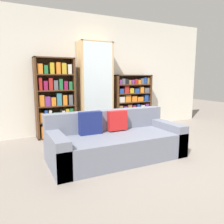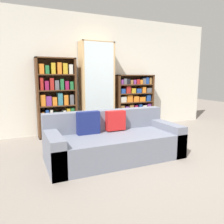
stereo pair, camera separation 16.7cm
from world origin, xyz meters
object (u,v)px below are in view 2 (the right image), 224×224
bookshelf_right (134,103)px  wine_bottle (125,127)px  bookshelf_left (57,100)px  display_cabinet (97,88)px  couch (113,142)px

bookshelf_right → wine_bottle: (-0.45, -0.41, -0.49)m
bookshelf_left → wine_bottle: 1.65m
bookshelf_left → display_cabinet: display_cabinet is taller
bookshelf_left → bookshelf_right: 1.92m
display_cabinet → bookshelf_left: bearing=179.0°
bookshelf_left → bookshelf_right: size_ratio=1.26×
bookshelf_right → bookshelf_left: bearing=180.0°
bookshelf_right → wine_bottle: bookshelf_right is taller
display_cabinet → bookshelf_right: size_ratio=1.54×
couch → display_cabinet: (0.34, 1.67, 0.77)m
bookshelf_right → couch: bearing=-128.3°
couch → bookshelf_right: 2.18m
wine_bottle → bookshelf_left: bearing=164.2°
bookshelf_right → wine_bottle: bearing=-137.7°
bookshelf_left → wine_bottle: (1.46, -0.41, -0.65)m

